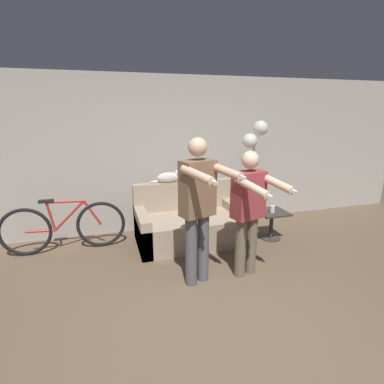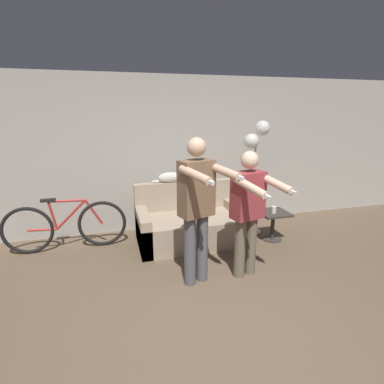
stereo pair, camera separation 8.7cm
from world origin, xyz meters
The scene contains 10 objects.
ground_plane centered at (0.00, 0.00, 0.00)m, with size 16.00×16.00×0.00m, color brown.
wall_back centered at (0.00, 3.04, 1.30)m, with size 10.00×0.05×2.60m.
couch centered at (0.26, 2.31, 0.28)m, with size 1.66×0.94×0.90m.
person_left centered at (0.02, 1.12, 1.00)m, with size 0.59×0.76×1.75m.
person_right centered at (0.66, 1.12, 0.90)m, with size 0.56×0.74×1.58m.
cat centered at (0.03, 2.66, 0.99)m, with size 0.52×0.15×0.20m.
floor_lamp centered at (1.38, 2.38, 1.50)m, with size 0.42×0.33×1.88m.
side_table centered at (1.56, 2.01, 0.34)m, with size 0.46×0.46×0.47m.
cup centered at (1.53, 1.97, 0.52)m, with size 0.08×0.08×0.11m.
bicycle centered at (-1.60, 2.51, 0.37)m, with size 1.75×0.07×0.81m.
Camera 1 is at (-0.99, -1.97, 2.03)m, focal length 28.00 mm.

